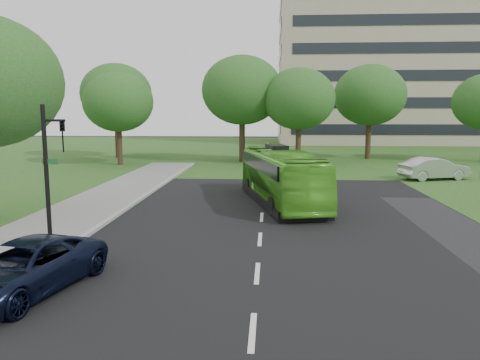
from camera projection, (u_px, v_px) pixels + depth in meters
The scene contains 12 objects.
ground at pixel (261, 227), 20.68m from camera, with size 160.00×160.00×0.00m, color black.
street_surfaces at pixel (262, 167), 43.18m from camera, with size 120.00×120.00×0.15m.
office_building at pixel (399, 68), 78.71m from camera, with size 40.10×20.10×25.00m.
tree_park_a at pixel (118, 102), 44.60m from camera, with size 6.69×6.69×8.88m.
tree_park_b at pixel (242, 90), 47.24m from camera, with size 8.22×8.22×10.78m.
tree_park_c at pixel (299, 99), 45.28m from camera, with size 7.04×7.04×9.35m.
tree_park_d at pixel (370, 95), 50.28m from camera, with size 7.69×7.69×10.18m.
tree_park_f at pixel (116, 94), 51.96m from camera, with size 7.83×7.83×10.46m.
bus at pixel (281, 177), 26.08m from camera, with size 2.51×10.71×2.98m, color #4EAE25.
sedan at pixel (434, 168), 35.30m from camera, with size 1.81×5.20×1.71m, color #BABABE.
suv at pixel (24, 268), 13.09m from camera, with size 2.42×5.25×1.46m, color black.
traffic_light at pixel (51, 170), 15.82m from camera, with size 0.87×0.27×5.31m.
Camera 1 is at (0.36, -20.19, 5.04)m, focal length 35.00 mm.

